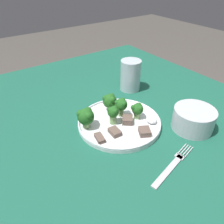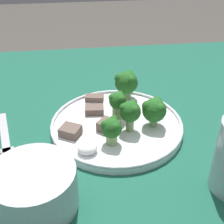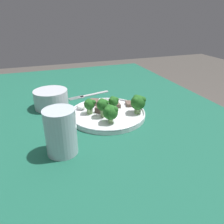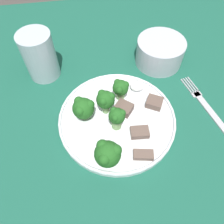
{
  "view_description": "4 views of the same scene",
  "coord_description": "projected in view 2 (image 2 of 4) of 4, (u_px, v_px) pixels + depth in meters",
  "views": [
    {
      "loc": [
        0.38,
        -0.38,
        1.14
      ],
      "look_at": [
        -0.07,
        -0.07,
        0.76
      ],
      "focal_mm": 35.0,
      "sensor_mm": 36.0,
      "label": 1
    },
    {
      "loc": [
        0.02,
        0.46,
        1.08
      ],
      "look_at": [
        -0.04,
        -0.03,
        0.76
      ],
      "focal_mm": 50.0,
      "sensor_mm": 36.0,
      "label": 2
    },
    {
      "loc": [
        -0.71,
        0.17,
        1.05
      ],
      "look_at": [
        -0.08,
        -0.05,
        0.73
      ],
      "focal_mm": 35.0,
      "sensor_mm": 36.0,
      "label": 3
    },
    {
      "loc": [
        -0.11,
        -0.3,
        1.14
      ],
      "look_at": [
        -0.07,
        -0.05,
        0.76
      ],
      "focal_mm": 35.0,
      "sensor_mm": 36.0,
      "label": 4
    }
  ],
  "objects": [
    {
      "name": "sauce_dollop",
      "position": [
        87.0,
        148.0,
        0.55
      ],
      "size": [
        0.04,
        0.03,
        0.02
      ],
      "color": "white",
      "rests_on": "dinner_plate"
    },
    {
      "name": "meat_slice_edge_slice",
      "position": [
        94.0,
        98.0,
        0.7
      ],
      "size": [
        0.04,
        0.03,
        0.01
      ],
      "color": "brown",
      "rests_on": "dinner_plate"
    },
    {
      "name": "meat_slice_rear_slice",
      "position": [
        94.0,
        110.0,
        0.65
      ],
      "size": [
        0.04,
        0.03,
        0.01
      ],
      "color": "brown",
      "rests_on": "dinner_plate"
    },
    {
      "name": "cream_bowl",
      "position": [
        35.0,
        189.0,
        0.45
      ],
      "size": [
        0.13,
        0.13,
        0.07
      ],
      "color": "#B7BCC6",
      "rests_on": "table"
    },
    {
      "name": "fork",
      "position": [
        5.0,
        139.0,
        0.6
      ],
      "size": [
        0.06,
        0.19,
        0.0
      ],
      "color": "#B2B2B7",
      "rests_on": "table"
    },
    {
      "name": "broccoli_floret_near_rim_left",
      "position": [
        130.0,
        112.0,
        0.58
      ],
      "size": [
        0.04,
        0.04,
        0.06
      ],
      "color": "#7FA866",
      "rests_on": "dinner_plate"
    },
    {
      "name": "broccoli_floret_back_left",
      "position": [
        118.0,
        102.0,
        0.62
      ],
      "size": [
        0.04,
        0.03,
        0.06
      ],
      "color": "#7FA866",
      "rests_on": "dinner_plate"
    },
    {
      "name": "broccoli_floret_center_left",
      "position": [
        154.0,
        110.0,
        0.6
      ],
      "size": [
        0.05,
        0.05,
        0.06
      ],
      "color": "#7FA866",
      "rests_on": "dinner_plate"
    },
    {
      "name": "table",
      "position": [
        92.0,
        178.0,
        0.63
      ],
      "size": [
        1.35,
        0.98,
        0.71
      ],
      "color": "#195642",
      "rests_on": "ground_plane"
    },
    {
      "name": "broccoli_floret_center_back",
      "position": [
        126.0,
        82.0,
        0.69
      ],
      "size": [
        0.05,
        0.05,
        0.06
      ],
      "color": "#7FA866",
      "rests_on": "dinner_plate"
    },
    {
      "name": "broccoli_floret_front_left",
      "position": [
        112.0,
        129.0,
        0.56
      ],
      "size": [
        0.04,
        0.04,
        0.05
      ],
      "color": "#7FA866",
      "rests_on": "dinner_plate"
    },
    {
      "name": "meat_slice_front_slice",
      "position": [
        70.0,
        131.0,
        0.59
      ],
      "size": [
        0.05,
        0.05,
        0.02
      ],
      "color": "brown",
      "rests_on": "dinner_plate"
    },
    {
      "name": "meat_slice_middle_slice",
      "position": [
        108.0,
        126.0,
        0.6
      ],
      "size": [
        0.05,
        0.05,
        0.02
      ],
      "color": "brown",
      "rests_on": "dinner_plate"
    },
    {
      "name": "dinner_plate",
      "position": [
        117.0,
        125.0,
        0.62
      ],
      "size": [
        0.26,
        0.26,
        0.02
      ],
      "color": "white",
      "rests_on": "table"
    }
  ]
}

